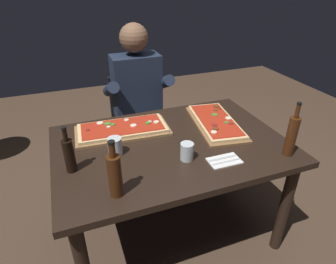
{
  "coord_description": "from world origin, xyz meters",
  "views": [
    {
      "loc": [
        -0.55,
        -1.4,
        1.67
      ],
      "look_at": [
        0.0,
        0.05,
        0.79
      ],
      "focal_mm": 30.75,
      "sensor_mm": 36.0,
      "label": 1
    }
  ],
  "objects_px": {
    "pizza_rectangular_left": "(216,122)",
    "vinegar_bottle_green": "(292,135)",
    "oil_bottle_amber": "(115,174)",
    "diner_chair": "(136,120)",
    "dining_table": "(171,156)",
    "wine_bottle_dark": "(69,154)",
    "tumbler_far_side": "(187,152)",
    "seated_diner": "(139,99)",
    "tumbler_near_camera": "(115,147)",
    "pizza_rectangular_front": "(123,129)"
  },
  "relations": [
    {
      "from": "wine_bottle_dark",
      "to": "tumbler_far_side",
      "type": "bearing_deg",
      "value": -10.99
    },
    {
      "from": "pizza_rectangular_left",
      "to": "vinegar_bottle_green",
      "type": "bearing_deg",
      "value": -65.75
    },
    {
      "from": "seated_diner",
      "to": "pizza_rectangular_front",
      "type": "bearing_deg",
      "value": -116.46
    },
    {
      "from": "tumbler_far_side",
      "to": "diner_chair",
      "type": "height_order",
      "value": "diner_chair"
    },
    {
      "from": "dining_table",
      "to": "oil_bottle_amber",
      "type": "relative_size",
      "value": 4.77
    },
    {
      "from": "pizza_rectangular_left",
      "to": "seated_diner",
      "type": "distance_m",
      "value": 0.72
    },
    {
      "from": "dining_table",
      "to": "tumbler_far_side",
      "type": "relative_size",
      "value": 13.84
    },
    {
      "from": "seated_diner",
      "to": "wine_bottle_dark",
      "type": "bearing_deg",
      "value": -126.07
    },
    {
      "from": "pizza_rectangular_front",
      "to": "pizza_rectangular_left",
      "type": "relative_size",
      "value": 1.03
    },
    {
      "from": "vinegar_bottle_green",
      "to": "seated_diner",
      "type": "relative_size",
      "value": 0.24
    },
    {
      "from": "pizza_rectangular_front",
      "to": "wine_bottle_dark",
      "type": "relative_size",
      "value": 2.37
    },
    {
      "from": "pizza_rectangular_front",
      "to": "diner_chair",
      "type": "bearing_deg",
      "value": 68.18
    },
    {
      "from": "vinegar_bottle_green",
      "to": "tumbler_far_side",
      "type": "distance_m",
      "value": 0.59
    },
    {
      "from": "pizza_rectangular_left",
      "to": "seated_diner",
      "type": "relative_size",
      "value": 0.45
    },
    {
      "from": "seated_diner",
      "to": "pizza_rectangular_left",
      "type": "bearing_deg",
      "value": -59.17
    },
    {
      "from": "tumbler_near_camera",
      "to": "diner_chair",
      "type": "distance_m",
      "value": 0.97
    },
    {
      "from": "pizza_rectangular_front",
      "to": "vinegar_bottle_green",
      "type": "bearing_deg",
      "value": -35.68
    },
    {
      "from": "vinegar_bottle_green",
      "to": "tumbler_near_camera",
      "type": "xyz_separation_m",
      "value": [
        -0.92,
        0.36,
        -0.08
      ]
    },
    {
      "from": "vinegar_bottle_green",
      "to": "dining_table",
      "type": "bearing_deg",
      "value": 148.77
    },
    {
      "from": "pizza_rectangular_front",
      "to": "wine_bottle_dark",
      "type": "height_order",
      "value": "wine_bottle_dark"
    },
    {
      "from": "tumbler_near_camera",
      "to": "tumbler_far_side",
      "type": "height_order",
      "value": "tumbler_near_camera"
    },
    {
      "from": "oil_bottle_amber",
      "to": "vinegar_bottle_green",
      "type": "height_order",
      "value": "vinegar_bottle_green"
    },
    {
      "from": "wine_bottle_dark",
      "to": "seated_diner",
      "type": "height_order",
      "value": "seated_diner"
    },
    {
      "from": "pizza_rectangular_front",
      "to": "diner_chair",
      "type": "height_order",
      "value": "diner_chair"
    },
    {
      "from": "pizza_rectangular_left",
      "to": "vinegar_bottle_green",
      "type": "height_order",
      "value": "vinegar_bottle_green"
    },
    {
      "from": "tumbler_near_camera",
      "to": "tumbler_far_side",
      "type": "distance_m",
      "value": 0.41
    },
    {
      "from": "pizza_rectangular_left",
      "to": "tumbler_near_camera",
      "type": "bearing_deg",
      "value": -171.26
    },
    {
      "from": "wine_bottle_dark",
      "to": "oil_bottle_amber",
      "type": "height_order",
      "value": "oil_bottle_amber"
    },
    {
      "from": "pizza_rectangular_front",
      "to": "seated_diner",
      "type": "bearing_deg",
      "value": 63.54
    },
    {
      "from": "pizza_rectangular_front",
      "to": "vinegar_bottle_green",
      "type": "distance_m",
      "value": 1.02
    },
    {
      "from": "pizza_rectangular_left",
      "to": "wine_bottle_dark",
      "type": "relative_size",
      "value": 2.31
    },
    {
      "from": "oil_bottle_amber",
      "to": "diner_chair",
      "type": "distance_m",
      "value": 1.32
    },
    {
      "from": "tumbler_far_side",
      "to": "pizza_rectangular_left",
      "type": "bearing_deg",
      "value": 41.11
    },
    {
      "from": "diner_chair",
      "to": "oil_bottle_amber",
      "type": "bearing_deg",
      "value": -108.77
    },
    {
      "from": "dining_table",
      "to": "pizza_rectangular_left",
      "type": "distance_m",
      "value": 0.41
    },
    {
      "from": "dining_table",
      "to": "wine_bottle_dark",
      "type": "bearing_deg",
      "value": -172.77
    },
    {
      "from": "diner_chair",
      "to": "seated_diner",
      "type": "height_order",
      "value": "seated_diner"
    },
    {
      "from": "dining_table",
      "to": "diner_chair",
      "type": "xyz_separation_m",
      "value": [
        0.0,
        0.86,
        -0.16
      ]
    },
    {
      "from": "tumbler_near_camera",
      "to": "wine_bottle_dark",
      "type": "bearing_deg",
      "value": -162.35
    },
    {
      "from": "pizza_rectangular_front",
      "to": "tumbler_near_camera",
      "type": "height_order",
      "value": "tumbler_near_camera"
    },
    {
      "from": "wine_bottle_dark",
      "to": "diner_chair",
      "type": "bearing_deg",
      "value": 57.6
    },
    {
      "from": "vinegar_bottle_green",
      "to": "oil_bottle_amber",
      "type": "bearing_deg",
      "value": 179.38
    },
    {
      "from": "seated_diner",
      "to": "vinegar_bottle_green",
      "type": "bearing_deg",
      "value": -61.9
    },
    {
      "from": "oil_bottle_amber",
      "to": "diner_chair",
      "type": "relative_size",
      "value": 0.34
    },
    {
      "from": "oil_bottle_amber",
      "to": "seated_diner",
      "type": "height_order",
      "value": "seated_diner"
    },
    {
      "from": "diner_chair",
      "to": "seated_diner",
      "type": "xyz_separation_m",
      "value": [
        0.0,
        -0.12,
        0.26
      ]
    },
    {
      "from": "pizza_rectangular_left",
      "to": "tumbler_near_camera",
      "type": "xyz_separation_m",
      "value": [
        -0.71,
        -0.11,
        0.03
      ]
    },
    {
      "from": "diner_chair",
      "to": "seated_diner",
      "type": "relative_size",
      "value": 0.65
    },
    {
      "from": "dining_table",
      "to": "oil_bottle_amber",
      "type": "xyz_separation_m",
      "value": [
        -0.41,
        -0.34,
        0.21
      ]
    },
    {
      "from": "wine_bottle_dark",
      "to": "tumbler_far_side",
      "type": "height_order",
      "value": "wine_bottle_dark"
    }
  ]
}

